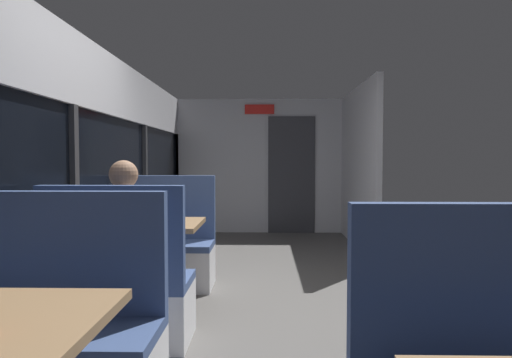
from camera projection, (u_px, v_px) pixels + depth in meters
ground_plane at (253, 318)px, 3.58m from camera, size 3.30×9.20×0.02m
carriage_window_panel_left at (71, 179)px, 3.56m from camera, size 0.09×8.48×2.30m
carriage_end_bulkhead at (263, 167)px, 7.72m from camera, size 2.90×0.11×2.30m
carriage_aisle_panel_right at (358, 167)px, 6.50m from camera, size 0.08×2.40×2.30m
bench_near_window_facing_entry at (63, 350)px, 2.19m from camera, size 0.95×0.50×1.10m
dining_table_mid_window at (147, 234)px, 3.74m from camera, size 0.90×0.70×0.74m
bench_mid_window_facing_end at (120, 296)px, 3.05m from camera, size 0.95×0.50×1.10m
bench_mid_window_facing_entry at (166, 253)px, 4.45m from camera, size 0.95×0.50×1.10m
seated_passenger at (123, 264)px, 3.12m from camera, size 0.47×0.55×1.26m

